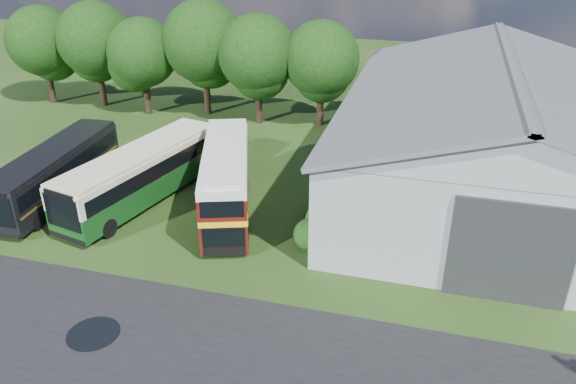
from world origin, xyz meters
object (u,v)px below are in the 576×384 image
(bus_dark_single, at_px, (55,172))
(storage_shed, at_px, (500,126))
(bus_green_single, at_px, (141,174))
(bus_maroon_double, at_px, (226,182))

(bus_dark_single, bearing_deg, storage_shed, 14.37)
(bus_green_single, relative_size, bus_maroon_double, 1.23)
(bus_dark_single, bearing_deg, bus_green_single, 5.55)
(bus_green_single, bearing_deg, bus_dark_single, -158.06)
(bus_dark_single, bearing_deg, bus_maroon_double, -0.72)
(bus_maroon_double, distance_m, bus_dark_single, 10.91)
(bus_green_single, relative_size, bus_dark_single, 1.08)
(storage_shed, height_order, bus_maroon_double, storage_shed)
(storage_shed, distance_m, bus_maroon_double, 16.85)
(bus_green_single, bearing_deg, bus_maroon_double, 9.57)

